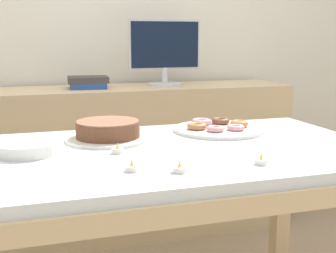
{
  "coord_description": "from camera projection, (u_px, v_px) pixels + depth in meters",
  "views": [
    {
      "loc": [
        -0.45,
        -1.47,
        1.15
      ],
      "look_at": [
        0.04,
        0.08,
        0.84
      ],
      "focal_mm": 50.0,
      "sensor_mm": 36.0,
      "label": 1
    }
  ],
  "objects": [
    {
      "name": "wall_back",
      "position": [
        93.0,
        12.0,
        2.81
      ],
      "size": [
        8.0,
        0.1,
        2.6
      ],
      "primitive_type": "cube",
      "color": "silver",
      "rests_on": "ground"
    },
    {
      "name": "dining_table",
      "position": [
        163.0,
        177.0,
        1.6
      ],
      "size": [
        1.52,
        0.87,
        0.78
      ],
      "color": "silver",
      "rests_on": "ground"
    },
    {
      "name": "sideboard",
      "position": [
        106.0,
        163.0,
        2.7
      ],
      "size": [
        2.15,
        0.44,
        0.87
      ],
      "color": "#D1B284",
      "rests_on": "ground"
    },
    {
      "name": "computer_monitor",
      "position": [
        165.0,
        53.0,
        2.68
      ],
      "size": [
        0.42,
        0.2,
        0.38
      ],
      "color": "silver",
      "rests_on": "sideboard"
    },
    {
      "name": "book_stack",
      "position": [
        88.0,
        82.0,
        2.58
      ],
      "size": [
        0.23,
        0.18,
        0.07
      ],
      "color": "#23478C",
      "rests_on": "sideboard"
    },
    {
      "name": "cake_chocolate_round",
      "position": [
        108.0,
        131.0,
        1.71
      ],
      "size": [
        0.31,
        0.31,
        0.07
      ],
      "color": "silver",
      "rests_on": "dining_table"
    },
    {
      "name": "pastry_platter",
      "position": [
        218.0,
        128.0,
        1.88
      ],
      "size": [
        0.36,
        0.36,
        0.04
      ],
      "color": "silver",
      "rests_on": "dining_table"
    },
    {
      "name": "plate_stack",
      "position": [
        27.0,
        148.0,
        1.51
      ],
      "size": [
        0.21,
        0.21,
        0.04
      ],
      "color": "silver",
      "rests_on": "dining_table"
    },
    {
      "name": "tealight_left_edge",
      "position": [
        132.0,
        168.0,
        1.32
      ],
      "size": [
        0.04,
        0.04,
        0.04
      ],
      "color": "silver",
      "rests_on": "dining_table"
    },
    {
      "name": "tealight_near_front",
      "position": [
        261.0,
        161.0,
        1.39
      ],
      "size": [
        0.04,
        0.04,
        0.04
      ],
      "color": "silver",
      "rests_on": "dining_table"
    },
    {
      "name": "tealight_centre",
      "position": [
        180.0,
        169.0,
        1.3
      ],
      "size": [
        0.04,
        0.04,
        0.04
      ],
      "color": "silver",
      "rests_on": "dining_table"
    },
    {
      "name": "tealight_near_cakes",
      "position": [
        118.0,
        150.0,
        1.52
      ],
      "size": [
        0.04,
        0.04,
        0.04
      ],
      "color": "silver",
      "rests_on": "dining_table"
    }
  ]
}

